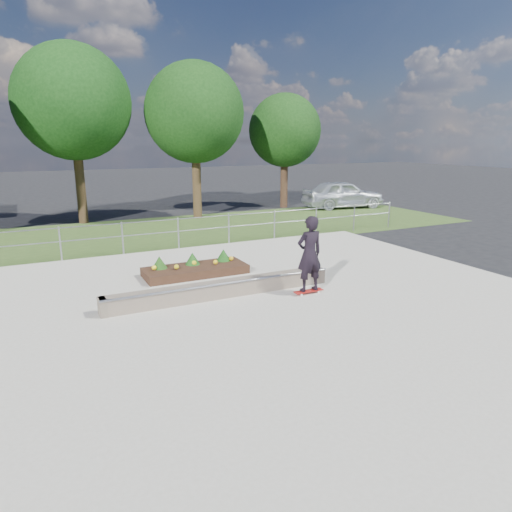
{
  "coord_description": "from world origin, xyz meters",
  "views": [
    {
      "loc": [
        -4.71,
        -8.42,
        3.89
      ],
      "look_at": [
        0.2,
        1.5,
        1.1
      ],
      "focal_mm": 32.0,
      "sensor_mm": 36.0,
      "label": 1
    }
  ],
  "objects_px": {
    "planter_bed": "(195,268)",
    "parked_car": "(343,194)",
    "skateboarder": "(309,254)",
    "grind_ledge": "(222,289)"
  },
  "relations": [
    {
      "from": "grind_ledge",
      "to": "planter_bed",
      "type": "relative_size",
      "value": 2.0
    },
    {
      "from": "skateboarder",
      "to": "grind_ledge",
      "type": "bearing_deg",
      "value": 159.88
    },
    {
      "from": "planter_bed",
      "to": "skateboarder",
      "type": "bearing_deg",
      "value": -55.74
    },
    {
      "from": "grind_ledge",
      "to": "planter_bed",
      "type": "distance_m",
      "value": 2.24
    },
    {
      "from": "grind_ledge",
      "to": "skateboarder",
      "type": "relative_size",
      "value": 2.95
    },
    {
      "from": "grind_ledge",
      "to": "parked_car",
      "type": "bearing_deg",
      "value": 43.28
    },
    {
      "from": "grind_ledge",
      "to": "skateboarder",
      "type": "bearing_deg",
      "value": -20.12
    },
    {
      "from": "planter_bed",
      "to": "parked_car",
      "type": "bearing_deg",
      "value": 37.48
    },
    {
      "from": "grind_ledge",
      "to": "planter_bed",
      "type": "bearing_deg",
      "value": 88.9
    },
    {
      "from": "grind_ledge",
      "to": "parked_car",
      "type": "relative_size",
      "value": 1.24
    }
  ]
}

